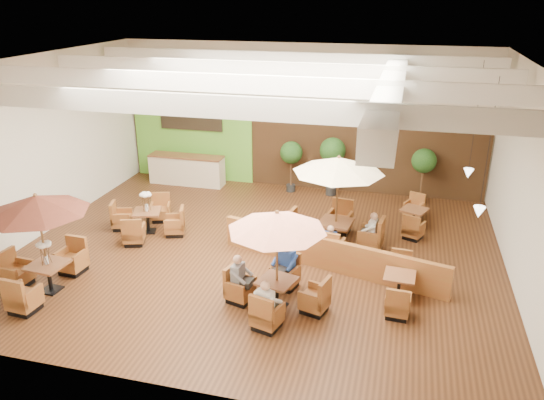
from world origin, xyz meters
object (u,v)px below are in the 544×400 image
(diner_2, at_px, (240,274))
(diner_4, at_px, (371,228))
(service_counter, at_px, (187,170))
(table_1, at_px, (277,242))
(table_2, at_px, (338,186))
(booth_divider, at_px, (329,255))
(table_3, at_px, (148,220))
(table_0, at_px, (38,222))
(diner_1, at_px, (286,261))
(topiary_1, at_px, (332,153))
(table_4, at_px, (399,287))
(table_5, at_px, (414,219))
(topiary_0, at_px, (291,155))
(diner_0, at_px, (267,300))
(topiary_2, at_px, (424,163))
(diner_3, at_px, (330,239))

(diner_2, xyz_separation_m, diner_4, (2.91, 3.63, -0.01))
(service_counter, relative_size, table_1, 1.14)
(diner_2, bearing_deg, table_2, 159.62)
(booth_divider, bearing_deg, table_3, -174.82)
(table_0, distance_m, diner_1, 6.23)
(service_counter, height_order, topiary_1, topiary_1)
(service_counter, bearing_deg, table_4, -38.04)
(table_5, bearing_deg, table_2, -116.04)
(topiary_0, xyz_separation_m, diner_0, (1.43, -8.93, -0.72))
(diner_0, bearing_deg, topiary_2, 91.24)
(table_2, distance_m, diner_4, 1.59)
(service_counter, relative_size, table_3, 1.15)
(topiary_0, bearing_deg, booth_divider, -67.84)
(topiary_1, distance_m, diner_0, 8.98)
(table_0, height_order, table_3, table_0)
(table_1, height_order, diner_4, table_1)
(service_counter, height_order, diner_0, diner_0)
(table_0, relative_size, topiary_1, 1.21)
(service_counter, xyz_separation_m, booth_divider, (6.59, -5.63, -0.12))
(topiary_1, height_order, diner_3, topiary_1)
(table_3, height_order, table_5, table_3)
(table_5, bearing_deg, table_3, -140.81)
(table_0, relative_size, table_2, 0.93)
(table_4, height_order, diner_1, diner_1)
(booth_divider, xyz_separation_m, table_3, (-5.99, 1.02, -0.04))
(table_2, xyz_separation_m, table_5, (2.28, 2.01, -1.62))
(booth_divider, xyz_separation_m, table_4, (1.93, -1.04, -0.14))
(booth_divider, height_order, table_5, booth_divider)
(diner_4, bearing_deg, booth_divider, 155.71)
(service_counter, relative_size, diner_2, 3.71)
(table_1, xyz_separation_m, topiary_2, (3.42, 7.99, -0.23))
(table_2, height_order, diner_3, table_2)
(table_5, bearing_deg, diner_4, -98.79)
(booth_divider, relative_size, table_4, 2.91)
(topiary_1, bearing_deg, diner_1, -91.09)
(table_0, distance_m, diner_0, 6.01)
(diner_0, distance_m, diner_4, 4.97)
(booth_divider, height_order, topiary_1, topiary_1)
(service_counter, relative_size, topiary_1, 1.35)
(diner_0, bearing_deg, diner_1, 112.20)
(table_4, bearing_deg, table_5, 89.19)
(topiary_2, height_order, diner_4, topiary_2)
(booth_divider, xyz_separation_m, diner_0, (-0.95, -3.10, 0.30))
(service_counter, distance_m, table_2, 7.88)
(table_5, distance_m, topiary_0, 5.31)
(topiary_2, bearing_deg, table_0, -136.82)
(table_3, height_order, diner_1, table_3)
(diner_4, bearing_deg, table_3, 104.36)
(table_5, height_order, diner_4, diner_4)
(booth_divider, bearing_deg, diner_4, 69.81)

